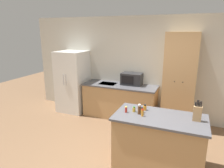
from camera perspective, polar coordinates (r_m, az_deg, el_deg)
wall_back at (r=5.17m, az=12.79°, el=4.22°), size 7.20×0.06×2.60m
refrigerator at (r=5.74m, az=-11.17°, el=0.72°), size 0.77×0.74×1.69m
back_counter at (r=5.29m, az=2.20°, el=-4.82°), size 1.92×0.67×0.88m
pantry_cabinet at (r=4.87m, az=18.67°, el=0.80°), size 0.71×0.55×2.21m
kitchen_island at (r=3.53m, az=13.06°, el=-15.74°), size 1.45×0.78×0.90m
microwave at (r=5.15m, az=5.66°, el=1.46°), size 0.53×0.34×0.30m
knife_block at (r=3.30m, az=23.21°, el=-7.68°), size 0.12×0.06×0.34m
spice_bottle_tall_dark at (r=3.40m, az=8.58°, el=-7.40°), size 0.05×0.05×0.09m
spice_bottle_short_red at (r=3.33m, az=7.82°, el=-7.22°), size 0.05×0.05×0.17m
spice_bottle_amber_oil at (r=3.38m, az=4.04°, el=-7.29°), size 0.04×0.04×0.11m
spice_bottle_green_herb at (r=3.51m, az=9.37°, el=-6.63°), size 0.06×0.06×0.10m
spice_bottle_pale_salt at (r=3.26m, az=8.70°, el=-8.14°), size 0.04×0.04×0.12m
spice_bottle_orange_cap at (r=3.42m, az=6.31°, el=-7.21°), size 0.05×0.05×0.09m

